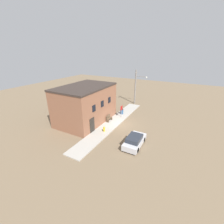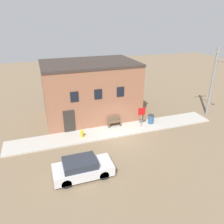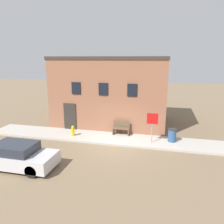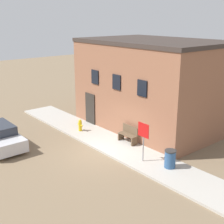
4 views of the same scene
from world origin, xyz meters
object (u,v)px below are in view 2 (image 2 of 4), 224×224
fire_hydrant (82,133)px  stop_sign (142,114)px  trash_bin (151,119)px  utility_pole (214,80)px  bench (114,122)px  parked_car (82,168)px

fire_hydrant → stop_sign: stop_sign is taller
trash_bin → utility_pole: size_ratio=0.12×
fire_hydrant → utility_pole: utility_pole is taller
bench → parked_car: size_ratio=0.31×
utility_pole → parked_car: bearing=-160.2°
stop_sign → parked_car: 8.24m
trash_bin → utility_pole: (6.93, 0.02, 3.28)m
stop_sign → bench: stop_sign is taller
fire_hydrant → bench: 3.52m
stop_sign → fire_hydrant: bearing=179.8°
stop_sign → utility_pole: size_ratio=0.28×
parked_car → bench: bearing=53.9°
fire_hydrant → utility_pole: bearing=2.1°
bench → trash_bin: bearing=-9.2°
bench → utility_pole: utility_pole is taller
trash_bin → parked_car: size_ratio=0.23×
fire_hydrant → trash_bin: bearing=4.1°
fire_hydrant → trash_bin: trash_bin is taller
fire_hydrant → utility_pole: (13.89, 0.52, 3.35)m
trash_bin → stop_sign: bearing=-158.5°
trash_bin → parked_car: parked_car is taller
stop_sign → bench: bearing=154.1°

